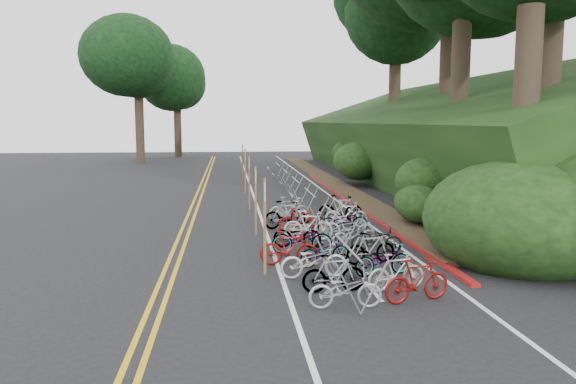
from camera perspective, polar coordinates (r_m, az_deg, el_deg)
name	(u,v)px	position (r m, az deg, el deg)	size (l,w,h in m)	color
ground	(243,273)	(15.45, -4.58, -8.20)	(120.00, 120.00, 0.00)	black
road_markings	(251,212)	(25.34, -3.77, -2.08)	(7.47, 80.00, 0.01)	gold
red_curb	(352,203)	(27.86, 6.54, -1.16)	(0.25, 28.00, 0.10)	maroon
embankment	(442,145)	(36.48, 15.38, 4.59)	(14.30, 48.14, 9.11)	black
bike_rack_front	(348,261)	(13.27, 6.15, -7.01)	(1.15, 2.76, 1.18)	gray
bike_racks_rest	(296,186)	(28.28, 0.77, 0.65)	(1.14, 23.00, 1.17)	gray
signpost_near	(265,220)	(14.94, -2.38, -2.85)	(0.08, 0.40, 2.61)	brown
signposts_rest	(247,173)	(29.03, -4.18, 1.95)	(0.08, 18.40, 2.50)	brown
bike_front	(289,248)	(16.05, 0.11, -5.72)	(1.68, 0.47, 1.01)	maroon
bike_valet	(333,235)	(18.06, 4.61, -4.36)	(3.44, 12.39, 1.10)	#9E9EA3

